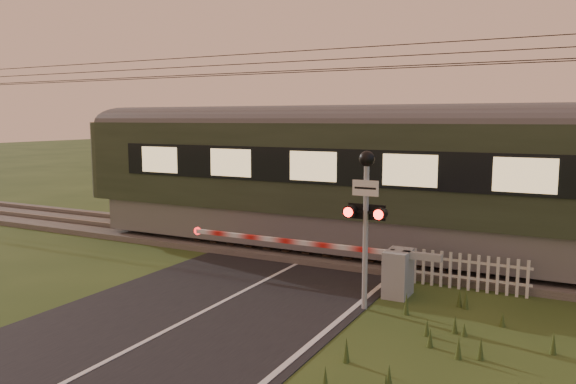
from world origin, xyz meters
The scene contains 7 objects.
ground centered at (0.00, 0.00, 0.00)m, with size 160.00×160.00×0.00m, color #2A3F18.
road centered at (0.02, -0.23, 0.01)m, with size 6.00×140.00×0.03m.
track_bed centered at (0.00, 6.50, 0.07)m, with size 140.00×3.40×0.39m.
overhead_wires centered at (0.00, 6.50, 5.72)m, with size 120.00×0.62×0.62m.
boom_gate centered at (3.01, 3.41, 0.61)m, with size 6.78×0.84×1.11m.
crossing_signal centered at (2.95, 2.18, 2.35)m, with size 0.87×0.36×3.42m.
picket_fence centered at (4.60, 4.60, 0.45)m, with size 3.04×0.07×0.89m.
Camera 1 is at (6.87, -8.95, 4.09)m, focal length 35.00 mm.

